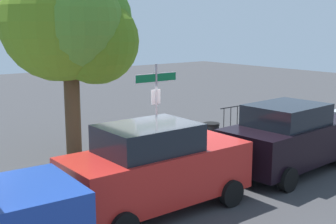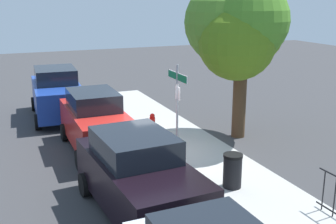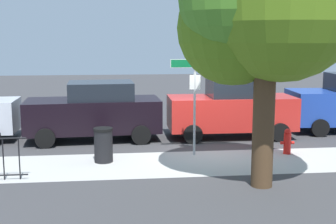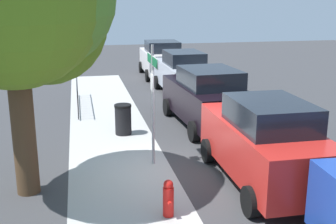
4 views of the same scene
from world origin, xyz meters
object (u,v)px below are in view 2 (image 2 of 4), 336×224
Objects in this scene: car_blue at (57,93)px; car_red at (96,122)px; trash_bin at (232,171)px; street_sign at (177,95)px; shade_tree at (236,26)px; fire_hydrant at (152,123)px; car_black at (138,175)px.

car_blue reaches higher than car_red.
car_blue is 4.84× the size of trash_bin.
trash_bin is at bearing 10.51° from street_sign.
street_sign is at bearing -68.93° from shade_tree.
shade_tree reaches higher than fire_hydrant.
car_black is (9.60, 0.47, -0.08)m from car_blue.
car_red is at bearing -127.17° from street_sign.
street_sign is at bearing -169.49° from trash_bin.
trash_bin reaches higher than fire_hydrant.
street_sign reaches higher than trash_bin.
shade_tree is 1.29× the size of car_blue.
car_red is (4.80, 0.57, -0.05)m from car_blue.
car_blue is at bearing -172.70° from car_red.
shade_tree is (-1.07, 2.77, 2.05)m from street_sign.
street_sign is at bearing 138.76° from car_black.
street_sign is 0.71× the size of car_red.
car_red is at bearing -66.71° from fire_hydrant.
car_black reaches higher than fire_hydrant.
fire_hydrant is 0.80× the size of trash_bin.
street_sign is 0.68× the size of car_black.
shade_tree is at bearing 49.26° from car_blue.
shade_tree is 1.33× the size of car_black.
car_red reaches higher than fire_hydrant.
car_red is at bearing -147.71° from trash_bin.
trash_bin is at bearing -31.21° from shade_tree.
street_sign is 7.23m from car_blue.
car_blue is 1.08× the size of car_red.
trash_bin is (9.24, 3.37, -0.58)m from car_blue.
fire_hydrant is (-1.08, 2.50, -0.64)m from car_red.
car_black is at bearing 6.22° from car_blue.
car_black is at bearing -23.86° from fire_hydrant.
car_red is 4.80m from car_black.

